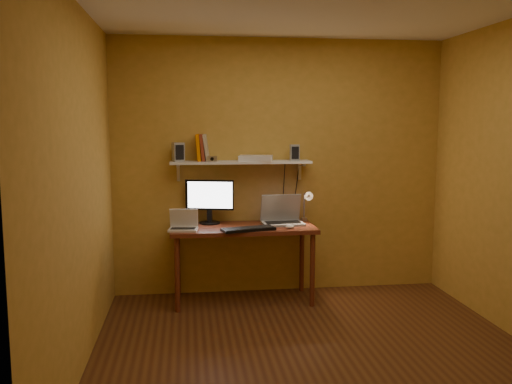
{
  "coord_description": "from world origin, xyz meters",
  "views": [
    {
      "loc": [
        -0.95,
        -3.88,
        1.76
      ],
      "look_at": [
        -0.3,
        1.18,
        1.1
      ],
      "focal_mm": 38.0,
      "sensor_mm": 36.0,
      "label": 1
    }
  ],
  "objects": [
    {
      "name": "shelf_camera",
      "position": [
        -0.7,
        1.4,
        1.4
      ],
      "size": [
        0.1,
        0.05,
        0.06
      ],
      "color": "silver",
      "rests_on": "wall_shelf"
    },
    {
      "name": "laptop",
      "position": [
        -0.01,
        1.38,
        0.83
      ],
      "size": [
        0.42,
        0.31,
        0.29
      ],
      "rotation": [
        0.0,
        0.0,
        0.05
      ],
      "color": "#94979C",
      "rests_on": "desk"
    },
    {
      "name": "mouse",
      "position": [
        0.02,
        1.12,
        0.77
      ],
      "size": [
        0.09,
        0.07,
        0.03
      ],
      "primitive_type": "ellipsoid",
      "rotation": [
        0.0,
        0.0,
        -0.11
      ],
      "color": "white",
      "rests_on": "desk"
    },
    {
      "name": "speaker_right",
      "position": [
        0.13,
        1.47,
        1.45
      ],
      "size": [
        0.09,
        0.09,
        0.16
      ],
      "primitive_type": "cube",
      "rotation": [
        0.0,
        0.0,
        -0.04
      ],
      "color": "#94979C",
      "rests_on": "wall_shelf"
    },
    {
      "name": "keyboard",
      "position": [
        -0.39,
        1.07,
        0.76
      ],
      "size": [
        0.52,
        0.28,
        0.03
      ],
      "primitive_type": "cube",
      "rotation": [
        0.0,
        0.0,
        0.25
      ],
      "color": "black",
      "rests_on": "desk"
    },
    {
      "name": "monitor",
      "position": [
        -0.73,
        1.46,
        1.0
      ],
      "size": [
        0.48,
        0.25,
        0.44
      ],
      "rotation": [
        0.0,
        0.0,
        -0.27
      ],
      "color": "black",
      "rests_on": "desk"
    },
    {
      "name": "desk_lamp",
      "position": [
        0.24,
        1.41,
        0.96
      ],
      "size": [
        0.09,
        0.23,
        0.38
      ],
      "color": "silver",
      "rests_on": "desk"
    },
    {
      "name": "room",
      "position": [
        0.0,
        0.0,
        1.3
      ],
      "size": [
        3.44,
        3.24,
        2.64
      ],
      "color": "#5B3317",
      "rests_on": "ground"
    },
    {
      "name": "desk",
      "position": [
        -0.42,
        1.28,
        0.66
      ],
      "size": [
        1.4,
        0.6,
        0.75
      ],
      "color": "#622C17",
      "rests_on": "ground"
    },
    {
      "name": "books",
      "position": [
        -0.79,
        1.5,
        1.51
      ],
      "size": [
        0.15,
        0.19,
        0.27
      ],
      "color": "orange",
      "rests_on": "wall_shelf"
    },
    {
      "name": "router",
      "position": [
        -0.27,
        1.46,
        1.4
      ],
      "size": [
        0.37,
        0.29,
        0.05
      ],
      "primitive_type": "cube",
      "rotation": [
        0.0,
        0.0,
        -0.22
      ],
      "color": "white",
      "rests_on": "wall_shelf"
    },
    {
      "name": "wall_shelf",
      "position": [
        -0.42,
        1.47,
        1.36
      ],
      "size": [
        1.4,
        0.25,
        0.21
      ],
      "color": "white",
      "rests_on": "room"
    },
    {
      "name": "speaker_left",
      "position": [
        -1.03,
        1.48,
        1.47
      ],
      "size": [
        0.13,
        0.13,
        0.18
      ],
      "primitive_type": "cube",
      "rotation": [
        0.0,
        0.0,
        0.3
      ],
      "color": "#94979C",
      "rests_on": "wall_shelf"
    },
    {
      "name": "netbook",
      "position": [
        -0.99,
        1.17,
        0.81
      ],
      "size": [
        0.29,
        0.22,
        0.2
      ],
      "rotation": [
        0.0,
        0.0,
        -0.13
      ],
      "color": "white",
      "rests_on": "desk"
    }
  ]
}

